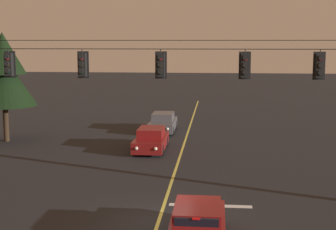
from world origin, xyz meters
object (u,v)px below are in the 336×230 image
object	(u,v)px
traffic_light_right_inner	(245,66)
tree_verge_near	(4,73)
traffic_light_leftmost	(9,64)
traffic_light_centre	(161,65)
traffic_light_left_inner	(82,65)
traffic_light_rightmost	(320,66)
car_oncoming_trailing	(163,123)
car_waiting_near_lane	(198,226)
car_oncoming_lead	(151,140)

from	to	relation	value
traffic_light_right_inner	tree_verge_near	bearing A→B (deg)	142.58
traffic_light_leftmost	traffic_light_centre	xyz separation A→B (m)	(6.44, 0.00, 0.00)
traffic_light_left_inner	traffic_light_rightmost	distance (m)	9.63
traffic_light_rightmost	car_oncoming_trailing	bearing A→B (deg)	116.16
traffic_light_rightmost	car_waiting_near_lane	world-z (taller)	traffic_light_rightmost
traffic_light_leftmost	traffic_light_rightmost	world-z (taller)	same
car_oncoming_lead	traffic_light_right_inner	bearing A→B (deg)	-62.32
car_oncoming_lead	traffic_light_centre	bearing A→B (deg)	-80.09
traffic_light_left_inner	traffic_light_rightmost	size ratio (longest dim) A/B	1.00
traffic_light_rightmost	car_waiting_near_lane	size ratio (longest dim) A/B	0.28
traffic_light_left_inner	car_oncoming_lead	xyz separation A→B (m)	(1.57, 9.76, -5.05)
car_oncoming_lead	tree_verge_near	world-z (taller)	tree_verge_near
car_oncoming_lead	traffic_light_left_inner	bearing A→B (deg)	-99.14
traffic_light_centre	car_oncoming_lead	size ratio (longest dim) A/B	0.28
traffic_light_leftmost	car_oncoming_lead	world-z (taller)	traffic_light_leftmost
tree_verge_near	traffic_light_right_inner	bearing A→B (deg)	-37.42
traffic_light_left_inner	traffic_light_right_inner	bearing A→B (deg)	0.00
car_waiting_near_lane	car_oncoming_trailing	world-z (taller)	same
traffic_light_centre	traffic_light_left_inner	bearing A→B (deg)	180.00
traffic_light_leftmost	car_oncoming_trailing	bearing A→B (deg)	73.75
traffic_light_left_inner	car_waiting_near_lane	world-z (taller)	traffic_light_left_inner
car_oncoming_trailing	traffic_light_rightmost	bearing A→B (deg)	-63.84
traffic_light_right_inner	car_waiting_near_lane	size ratio (longest dim) A/B	0.28
traffic_light_left_inner	traffic_light_leftmost	bearing A→B (deg)	180.00
traffic_light_leftmost	car_oncoming_trailing	size ratio (longest dim) A/B	0.28
traffic_light_rightmost	tree_verge_near	distance (m)	21.53
traffic_light_right_inner	car_oncoming_trailing	size ratio (longest dim) A/B	0.28
traffic_light_leftmost	traffic_light_right_inner	size ratio (longest dim) A/B	1.00
traffic_light_right_inner	car_oncoming_lead	bearing A→B (deg)	117.68
traffic_light_centre	tree_verge_near	bearing A→B (deg)	135.35
traffic_light_leftmost	car_waiting_near_lane	distance (m)	10.67
traffic_light_left_inner	car_oncoming_trailing	distance (m)	17.19
traffic_light_right_inner	traffic_light_left_inner	bearing A→B (deg)	180.00
traffic_light_leftmost	traffic_light_rightmost	size ratio (longest dim) A/B	1.00
traffic_light_centre	car_oncoming_trailing	bearing A→B (deg)	95.85
traffic_light_leftmost	traffic_light_left_inner	size ratio (longest dim) A/B	1.00
traffic_light_leftmost	traffic_light_centre	world-z (taller)	same
traffic_light_leftmost	traffic_light_left_inner	distance (m)	3.17
car_oncoming_trailing	traffic_light_right_inner	bearing A→B (deg)	-72.71
traffic_light_left_inner	traffic_light_right_inner	distance (m)	6.69
traffic_light_right_inner	tree_verge_near	xyz separation A→B (m)	(-15.16, 11.60, -1.10)
traffic_light_rightmost	car_oncoming_trailing	xyz separation A→B (m)	(-8.03, 16.35, -5.05)
traffic_light_left_inner	car_oncoming_trailing	world-z (taller)	traffic_light_left_inner
traffic_light_centre	car_oncoming_trailing	xyz separation A→B (m)	(-1.68, 16.35, -5.05)
traffic_light_leftmost	car_waiting_near_lane	size ratio (longest dim) A/B	0.28
traffic_light_left_inner	traffic_light_right_inner	size ratio (longest dim) A/B	1.00
traffic_light_centre	traffic_light_right_inner	bearing A→B (deg)	0.00
traffic_light_left_inner	tree_verge_near	bearing A→B (deg)	126.13
traffic_light_left_inner	car_oncoming_trailing	bearing A→B (deg)	84.42
traffic_light_leftmost	traffic_light_right_inner	world-z (taller)	same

